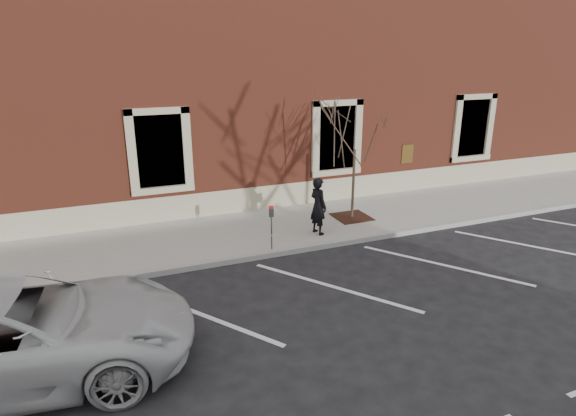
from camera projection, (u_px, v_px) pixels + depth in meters
name	position (u px, v px, depth m)	size (l,w,h in m)	color
ground	(296.00, 252.00, 13.27)	(120.00, 120.00, 0.00)	#28282B
sidewalk_near	(274.00, 229.00, 14.79)	(40.00, 3.50, 0.15)	#B9B8AE
curb_near	(297.00, 250.00, 13.20)	(40.00, 0.12, 0.15)	#9E9E99
parking_stripes	(333.00, 287.00, 11.33)	(28.00, 4.40, 0.01)	silver
building_civic	(219.00, 85.00, 18.82)	(40.00, 8.62, 8.00)	brown
man	(318.00, 206.00, 13.96)	(0.62, 0.40, 1.69)	black
parking_meter	(271.00, 220.00, 12.82)	(0.11, 0.09, 1.23)	#595B60
tree_grate	(352.00, 217.00, 15.56)	(1.11, 1.11, 0.03)	#371711
sapling	(356.00, 130.00, 14.67)	(2.43, 2.43, 4.05)	#48382C
white_truck	(10.00, 334.00, 7.96)	(2.77, 6.01, 1.67)	#BBBDBF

